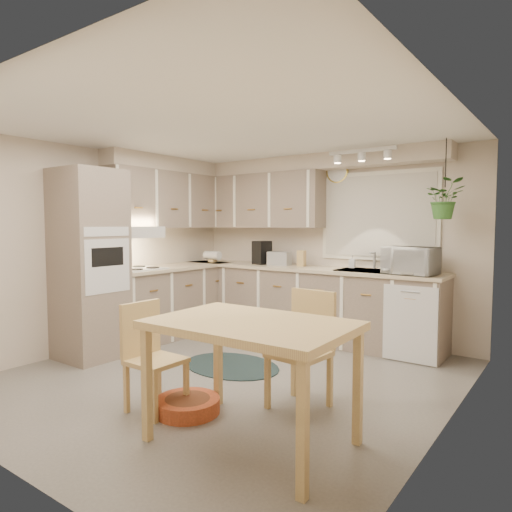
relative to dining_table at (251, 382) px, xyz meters
The scene contains 35 objects.
floor 1.42m from the dining_table, 136.04° to the left, with size 4.20×4.20×0.00m, color slate.
ceiling 2.40m from the dining_table, 136.04° to the left, with size 4.20×4.20×0.00m, color white.
wall_back 3.29m from the dining_table, 107.79° to the left, with size 4.00×0.04×2.40m, color beige.
wall_front 1.70m from the dining_table, 130.07° to the right, with size 4.00×0.04×2.40m, color beige.
wall_left 3.22m from the dining_table, 162.46° to the left, with size 0.04×4.20×2.40m, color beige.
wall_right 1.59m from the dining_table, 42.55° to the left, with size 0.04×4.20×2.40m, color beige.
base_cab_left 3.23m from the dining_table, 145.84° to the left, with size 0.60×1.85×0.90m, color gray.
base_cab_back 2.98m from the dining_table, 113.21° to the left, with size 3.60×0.60×0.90m, color gray.
counter_left 3.26m from the dining_table, 145.74° to the left, with size 0.64×1.89×0.04m, color beige.
counter_back 3.01m from the dining_table, 113.29° to the left, with size 3.64×0.64×0.04m, color beige.
oven_stack 2.78m from the dining_table, 167.95° to the left, with size 0.65×0.65×2.10m, color gray.
wall_oven_face 2.48m from the dining_table, 166.36° to the left, with size 0.02×0.56×0.58m, color silver.
upper_cab_left 3.68m from the dining_table, 145.28° to the left, with size 0.35×2.00×0.75m, color gray.
upper_cab_back 3.75m from the dining_table, 124.58° to the left, with size 2.00×0.35×0.75m, color gray.
soffit_left 3.91m from the dining_table, 145.52° to the left, with size 0.30×2.00×0.20m, color beige.
soffit_back 3.64m from the dining_table, 112.13° to the left, with size 3.60×0.30×0.20m, color beige.
cooktop 2.98m from the dining_table, 154.96° to the left, with size 0.52×0.58×0.02m, color silver.
range_hood 3.11m from the dining_table, 155.12° to the left, with size 0.40×0.60×0.14m, color silver.
window_blinds 3.24m from the dining_table, 95.23° to the left, with size 1.40×0.02×1.00m, color silver.
window_frame 3.25m from the dining_table, 95.21° to the left, with size 1.50×0.02×1.10m, color silver.
sink 2.80m from the dining_table, 95.74° to the left, with size 0.70×0.48×0.10m, color #AAAEB2.
dishwasher_front 2.45m from the dining_table, 82.39° to the left, with size 0.58×0.01×0.83m, color silver.
track_light_bar 3.15m from the dining_table, 96.31° to the left, with size 0.80×0.04×0.04m, color silver.
wall_clock 3.58m from the dining_table, 105.33° to the left, with size 0.30×0.30×0.03m, color gold.
dining_table is the anchor object (origin of this frame).
chair_left 0.93m from the dining_table, behind, with size 0.41×0.41×0.87m, color #D8BA6C.
chair_back 0.71m from the dining_table, 93.05° to the left, with size 0.44×0.44×0.95m, color #D8BA6C.
braided_rug 1.75m from the dining_table, 133.50° to the left, with size 1.11×0.83×0.01m, color black.
pet_bed 0.79m from the dining_table, behind, with size 0.51×0.51×0.12m, color #C44D27.
microwave 2.74m from the dining_table, 84.53° to the left, with size 0.55×0.31×0.37m, color silver.
soap_bottle 2.99m from the dining_table, 100.77° to the left, with size 0.08×0.17×0.08m, color silver.
hanging_plant 3.00m from the dining_table, 77.25° to the left, with size 0.39×0.43×0.33m, color #37702C.
coffee_maker 3.37m from the dining_table, 123.74° to the left, with size 0.18×0.22×0.32m, color black.
toaster 3.23m from the dining_table, 119.37° to the left, with size 0.30×0.17×0.18m, color #AAAEB2.
knife_block 3.11m from the dining_table, 113.68° to the left, with size 0.10×0.10×0.21m, color #D8BA6C.
Camera 1 is at (2.78, -3.39, 1.50)m, focal length 32.00 mm.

